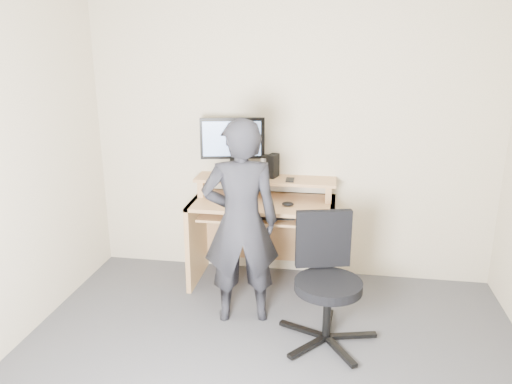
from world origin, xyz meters
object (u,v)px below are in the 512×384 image
(desk, at_px, (264,221))
(office_chair, at_px, (326,275))
(person, at_px, (241,223))
(monitor, at_px, (232,142))

(desk, bearing_deg, office_chair, -56.21)
(person, bearing_deg, desk, -109.61)
(monitor, bearing_deg, person, -86.18)
(office_chair, distance_m, person, 0.71)
(office_chair, bearing_deg, desk, 109.82)
(desk, distance_m, office_chair, 1.00)
(monitor, height_order, office_chair, monitor)
(desk, bearing_deg, monitor, 170.79)
(desk, distance_m, monitor, 0.73)
(person, bearing_deg, monitor, -87.22)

